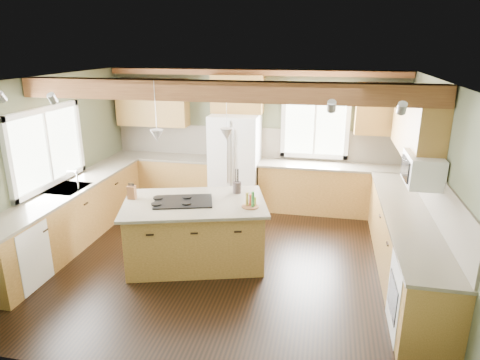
# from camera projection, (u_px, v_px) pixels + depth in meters

# --- Properties ---
(floor) EXTENTS (5.60, 5.60, 0.00)m
(floor) POSITION_uv_depth(u_px,v_px,m) (225.00, 258.00, 6.37)
(floor) COLOR black
(floor) RESTS_ON ground
(ceiling) EXTENTS (5.60, 5.60, 0.00)m
(ceiling) POSITION_uv_depth(u_px,v_px,m) (223.00, 80.00, 5.57)
(ceiling) COLOR silver
(ceiling) RESTS_ON wall_back
(wall_back) EXTENTS (5.60, 0.00, 5.60)m
(wall_back) POSITION_uv_depth(u_px,v_px,m) (254.00, 138.00, 8.30)
(wall_back) COLOR #4F563D
(wall_back) RESTS_ON ground
(wall_left) EXTENTS (0.00, 5.00, 5.00)m
(wall_left) POSITION_uv_depth(u_px,v_px,m) (45.00, 164.00, 6.50)
(wall_left) COLOR #4F563D
(wall_left) RESTS_ON ground
(wall_right) EXTENTS (0.00, 5.00, 5.00)m
(wall_right) POSITION_uv_depth(u_px,v_px,m) (438.00, 188.00, 5.43)
(wall_right) COLOR #4F563D
(wall_right) RESTS_ON ground
(ceiling_beam) EXTENTS (5.55, 0.26, 0.26)m
(ceiling_beam) POSITION_uv_depth(u_px,v_px,m) (220.00, 91.00, 5.48)
(ceiling_beam) COLOR #5A2F19
(ceiling_beam) RESTS_ON ceiling
(soffit_trim) EXTENTS (5.55, 0.20, 0.10)m
(soffit_trim) POSITION_uv_depth(u_px,v_px,m) (254.00, 72.00, 7.82)
(soffit_trim) COLOR #5A2F19
(soffit_trim) RESTS_ON ceiling
(backsplash_back) EXTENTS (5.58, 0.03, 0.58)m
(backsplash_back) POSITION_uv_depth(u_px,v_px,m) (254.00, 142.00, 8.31)
(backsplash_back) COLOR brown
(backsplash_back) RESTS_ON wall_back
(backsplash_right) EXTENTS (0.03, 3.70, 0.58)m
(backsplash_right) POSITION_uv_depth(u_px,v_px,m) (435.00, 193.00, 5.50)
(backsplash_right) COLOR brown
(backsplash_right) RESTS_ON wall_right
(base_cab_back_left) EXTENTS (2.02, 0.60, 0.88)m
(base_cab_back_left) POSITION_uv_depth(u_px,v_px,m) (164.00, 179.00, 8.62)
(base_cab_back_left) COLOR brown
(base_cab_back_left) RESTS_ON floor
(counter_back_left) EXTENTS (2.06, 0.64, 0.04)m
(counter_back_left) POSITION_uv_depth(u_px,v_px,m) (163.00, 157.00, 8.48)
(counter_back_left) COLOR #4C4437
(counter_back_left) RESTS_ON base_cab_back_left
(base_cab_back_right) EXTENTS (2.62, 0.60, 0.88)m
(base_cab_back_right) POSITION_uv_depth(u_px,v_px,m) (330.00, 190.00, 7.99)
(base_cab_back_right) COLOR brown
(base_cab_back_right) RESTS_ON floor
(counter_back_right) EXTENTS (2.66, 0.64, 0.04)m
(counter_back_right) POSITION_uv_depth(u_px,v_px,m) (331.00, 166.00, 7.85)
(counter_back_right) COLOR #4C4437
(counter_back_right) RESTS_ON base_cab_back_right
(base_cab_left) EXTENTS (0.60, 3.70, 0.88)m
(base_cab_left) POSITION_uv_depth(u_px,v_px,m) (72.00, 216.00, 6.76)
(base_cab_left) COLOR brown
(base_cab_left) RESTS_ON floor
(counter_left) EXTENTS (0.64, 3.74, 0.04)m
(counter_left) POSITION_uv_depth(u_px,v_px,m) (68.00, 189.00, 6.62)
(counter_left) COLOR #4C4437
(counter_left) RESTS_ON base_cab_left
(base_cab_right) EXTENTS (0.60, 3.70, 0.88)m
(base_cab_right) POSITION_uv_depth(u_px,v_px,m) (404.00, 245.00, 5.80)
(base_cab_right) COLOR brown
(base_cab_right) RESTS_ON floor
(counter_right) EXTENTS (0.64, 3.74, 0.04)m
(counter_right) POSITION_uv_depth(u_px,v_px,m) (408.00, 214.00, 5.65)
(counter_right) COLOR #4C4437
(counter_right) RESTS_ON base_cab_right
(upper_cab_back_left) EXTENTS (1.40, 0.35, 0.90)m
(upper_cab_back_left) POSITION_uv_depth(u_px,v_px,m) (153.00, 102.00, 8.32)
(upper_cab_back_left) COLOR brown
(upper_cab_back_left) RESTS_ON wall_back
(upper_cab_over_fridge) EXTENTS (0.96, 0.35, 0.70)m
(upper_cab_over_fridge) POSITION_uv_depth(u_px,v_px,m) (237.00, 94.00, 7.93)
(upper_cab_over_fridge) COLOR brown
(upper_cab_over_fridge) RESTS_ON wall_back
(upper_cab_right) EXTENTS (0.35, 2.20, 0.90)m
(upper_cab_right) POSITION_uv_depth(u_px,v_px,m) (417.00, 124.00, 6.10)
(upper_cab_right) COLOR brown
(upper_cab_right) RESTS_ON wall_right
(upper_cab_back_corner) EXTENTS (0.90, 0.35, 0.90)m
(upper_cab_back_corner) POSITION_uv_depth(u_px,v_px,m) (382.00, 109.00, 7.49)
(upper_cab_back_corner) COLOR brown
(upper_cab_back_corner) RESTS_ON wall_back
(window_left) EXTENTS (0.04, 1.60, 1.05)m
(window_left) POSITION_uv_depth(u_px,v_px,m) (46.00, 147.00, 6.47)
(window_left) COLOR white
(window_left) RESTS_ON wall_left
(window_back) EXTENTS (1.10, 0.04, 1.00)m
(window_back) POSITION_uv_depth(u_px,v_px,m) (315.00, 127.00, 7.98)
(window_back) COLOR white
(window_back) RESTS_ON wall_back
(sink) EXTENTS (0.50, 0.65, 0.03)m
(sink) POSITION_uv_depth(u_px,v_px,m) (68.00, 189.00, 6.61)
(sink) COLOR #262628
(sink) RESTS_ON counter_left
(faucet) EXTENTS (0.02, 0.02, 0.28)m
(faucet) POSITION_uv_depth(u_px,v_px,m) (78.00, 181.00, 6.54)
(faucet) COLOR #B2B2B7
(faucet) RESTS_ON sink
(dishwasher) EXTENTS (0.60, 0.60, 0.84)m
(dishwasher) POSITION_uv_depth(u_px,v_px,m) (16.00, 255.00, 5.55)
(dishwasher) COLOR white
(dishwasher) RESTS_ON floor
(oven) EXTENTS (0.60, 0.72, 0.84)m
(oven) POSITION_uv_depth(u_px,v_px,m) (422.00, 300.00, 4.59)
(oven) COLOR white
(oven) RESTS_ON floor
(microwave) EXTENTS (0.40, 0.70, 0.38)m
(microwave) POSITION_uv_depth(u_px,v_px,m) (423.00, 169.00, 5.35)
(microwave) COLOR white
(microwave) RESTS_ON wall_right
(pendant_left) EXTENTS (0.18, 0.18, 0.16)m
(pendant_left) POSITION_uv_depth(u_px,v_px,m) (157.00, 136.00, 5.70)
(pendant_left) COLOR #B2B2B7
(pendant_left) RESTS_ON ceiling
(pendant_right) EXTENTS (0.18, 0.18, 0.16)m
(pendant_right) POSITION_uv_depth(u_px,v_px,m) (227.00, 134.00, 5.78)
(pendant_right) COLOR #B2B2B7
(pendant_right) RESTS_ON ceiling
(refrigerator) EXTENTS (0.90, 0.74, 1.80)m
(refrigerator) POSITION_uv_depth(u_px,v_px,m) (235.00, 162.00, 8.12)
(refrigerator) COLOR white
(refrigerator) RESTS_ON floor
(island) EXTENTS (2.11, 1.62, 0.88)m
(island) POSITION_uv_depth(u_px,v_px,m) (195.00, 233.00, 6.18)
(island) COLOR brown
(island) RESTS_ON floor
(island_top) EXTENTS (2.27, 1.78, 0.04)m
(island_top) POSITION_uv_depth(u_px,v_px,m) (194.00, 203.00, 6.04)
(island_top) COLOR #4C4437
(island_top) RESTS_ON island
(cooktop) EXTENTS (0.93, 0.75, 0.02)m
(cooktop) POSITION_uv_depth(u_px,v_px,m) (183.00, 201.00, 6.02)
(cooktop) COLOR black
(cooktop) RESTS_ON island_top
(knife_block) EXTENTS (0.12, 0.09, 0.19)m
(knife_block) POSITION_uv_depth(u_px,v_px,m) (132.00, 192.00, 6.12)
(knife_block) COLOR brown
(knife_block) RESTS_ON island_top
(utensil_crock) EXTENTS (0.13, 0.13, 0.17)m
(utensil_crock) POSITION_uv_depth(u_px,v_px,m) (237.00, 187.00, 6.36)
(utensil_crock) COLOR #3B332F
(utensil_crock) RESTS_ON island_top
(bottle_tray) EXTENTS (0.28, 0.28, 0.22)m
(bottle_tray) POSITION_uv_depth(u_px,v_px,m) (250.00, 200.00, 5.81)
(bottle_tray) COLOR brown
(bottle_tray) RESTS_ON island_top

